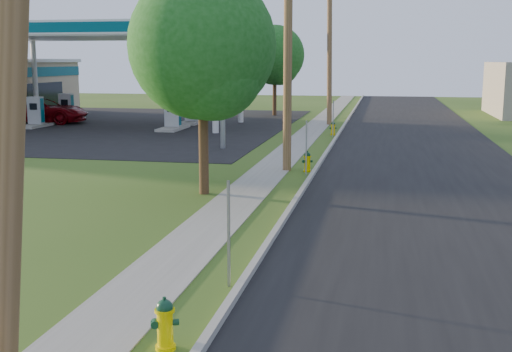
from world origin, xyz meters
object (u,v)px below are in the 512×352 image
at_px(utility_pole_mid, 288,38).
at_px(tree_verge, 205,51).
at_px(fuel_pump_se, 192,113).
at_px(hydrant_near, 165,324).
at_px(hydrant_far, 333,128).
at_px(car_red, 42,111).
at_px(fuel_pump_nw, 36,115).
at_px(fuel_pump_ne, 173,118).
at_px(tree_lot, 276,57).
at_px(fuel_pump_sw, 67,111).
at_px(hydrant_mid, 307,162).
at_px(utility_pole_far, 330,50).
at_px(price_pylon, 222,32).

xyz_separation_m(utility_pole_mid, tree_verge, (-1.81, -4.85, -0.56)).
bearing_deg(fuel_pump_se, hydrant_near, -73.77).
distance_m(hydrant_far, car_red, 19.75).
distance_m(fuel_pump_nw, fuel_pump_ne, 9.00).
xyz_separation_m(fuel_pump_ne, hydrant_far, (9.68, -0.83, -0.34)).
relative_size(fuel_pump_nw, car_red, 0.53).
xyz_separation_m(fuel_pump_nw, car_red, (-0.84, 2.17, 0.11)).
xyz_separation_m(utility_pole_mid, tree_lot, (-4.51, 24.21, -0.60)).
relative_size(fuel_pump_sw, hydrant_mid, 4.09).
bearing_deg(fuel_pump_ne, hydrant_near, -71.64).
bearing_deg(car_red, utility_pole_far, -89.02).
xyz_separation_m(fuel_pump_ne, tree_lot, (4.39, 11.21, 3.63)).
height_order(fuel_pump_nw, tree_verge, tree_verge).
bearing_deg(tree_lot, car_red, -147.56).
bearing_deg(tree_verge, fuel_pump_nw, 132.05).
height_order(utility_pole_mid, fuel_pump_sw, utility_pole_mid).
xyz_separation_m(fuel_pump_se, price_pylon, (5.00, -11.50, 4.71)).
relative_size(utility_pole_mid, car_red, 1.63).
bearing_deg(car_red, hydrant_near, -155.45).
xyz_separation_m(fuel_pump_se, hydrant_mid, (9.69, -17.12, -0.34)).
height_order(utility_pole_far, fuel_pump_sw, utility_pole_far).
relative_size(fuel_pump_ne, tree_lot, 0.47).
relative_size(utility_pole_mid, tree_verge, 1.43).
xyz_separation_m(price_pylon, tree_lot, (-0.61, 18.71, -1.08)).
xyz_separation_m(utility_pole_far, hydrant_near, (0.57, -33.53, -4.41)).
height_order(tree_lot, hydrant_mid, tree_lot).
bearing_deg(fuel_pump_se, fuel_pump_sw, 180.00).
bearing_deg(hydrant_mid, fuel_pump_sw, 137.51).
bearing_deg(price_pylon, utility_pole_far, 72.67).
relative_size(fuel_pump_nw, fuel_pump_se, 1.00).
distance_m(tree_lot, car_red, 17.22).
xyz_separation_m(fuel_pump_ne, hydrant_near, (9.47, -28.53, -0.33)).
xyz_separation_m(fuel_pump_sw, fuel_pump_se, (9.00, 0.00, 0.00)).
distance_m(price_pylon, car_red, 18.30).
bearing_deg(fuel_pump_sw, utility_pole_mid, -43.52).
relative_size(utility_pole_far, car_red, 1.58).
distance_m(fuel_pump_nw, hydrant_far, 18.70).
distance_m(tree_verge, hydrant_near, 11.66).
height_order(tree_verge, hydrant_mid, tree_verge).
bearing_deg(tree_verge, fuel_pump_ne, 111.68).
height_order(fuel_pump_ne, fuel_pump_se, same).
bearing_deg(tree_lot, hydrant_near, -82.71).
bearing_deg(tree_verge, price_pylon, 101.44).
bearing_deg(hydrant_mid, hydrant_far, 90.07).
height_order(utility_pole_mid, hydrant_mid, utility_pole_mid).
bearing_deg(hydrant_mid, utility_pole_far, 92.51).
distance_m(utility_pole_mid, hydrant_mid, 4.64).
relative_size(fuel_pump_se, car_red, 0.53).
relative_size(hydrant_near, hydrant_far, 1.02).
bearing_deg(price_pylon, fuel_pump_nw, 151.82).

